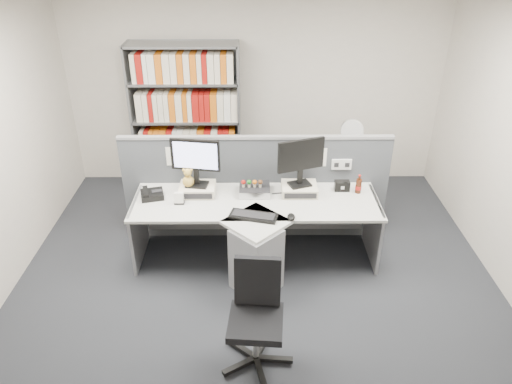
{
  "coord_description": "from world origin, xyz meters",
  "views": [
    {
      "loc": [
        -0.03,
        -3.59,
        3.3
      ],
      "look_at": [
        0.0,
        0.65,
        0.92
      ],
      "focal_mm": 34.0,
      "sensor_mm": 36.0,
      "label": 1
    }
  ],
  "objects_px": {
    "mouse": "(291,217)",
    "filing_cabinet": "(347,179)",
    "desktop_pc": "(255,190)",
    "office_chair": "(256,312)",
    "speaker": "(342,186)",
    "shelving_unit": "(187,122)",
    "desk_fan": "(352,133)",
    "monitor_left": "(195,159)",
    "cola_bottle": "(359,186)",
    "desk": "(256,233)",
    "desk_phone": "(152,194)",
    "monitor_right": "(301,159)",
    "keyboard": "(253,216)",
    "desk_calendar": "(179,199)"
  },
  "relations": [
    {
      "from": "monitor_left",
      "to": "shelving_unit",
      "type": "height_order",
      "value": "shelving_unit"
    },
    {
      "from": "filing_cabinet",
      "to": "desk",
      "type": "bearing_deg",
      "value": -130.61
    },
    {
      "from": "desk_calendar",
      "to": "speaker",
      "type": "relative_size",
      "value": 0.77
    },
    {
      "from": "desk_calendar",
      "to": "office_chair",
      "type": "relative_size",
      "value": 0.14
    },
    {
      "from": "speaker",
      "to": "desk_fan",
      "type": "height_order",
      "value": "desk_fan"
    },
    {
      "from": "monitor_right",
      "to": "office_chair",
      "type": "height_order",
      "value": "monitor_right"
    },
    {
      "from": "filing_cabinet",
      "to": "office_chair",
      "type": "distance_m",
      "value": 2.87
    },
    {
      "from": "shelving_unit",
      "to": "office_chair",
      "type": "distance_m",
      "value": 3.22
    },
    {
      "from": "keyboard",
      "to": "monitor_right",
      "type": "bearing_deg",
      "value": 44.39
    },
    {
      "from": "desk_phone",
      "to": "filing_cabinet",
      "type": "xyz_separation_m",
      "value": [
        2.31,
        1.1,
        -0.41
      ]
    },
    {
      "from": "monitor_left",
      "to": "desk_phone",
      "type": "distance_m",
      "value": 0.62
    },
    {
      "from": "desk_calendar",
      "to": "desk_phone",
      "type": "bearing_deg",
      "value": 157.57
    },
    {
      "from": "desk_calendar",
      "to": "office_chair",
      "type": "bearing_deg",
      "value": -60.01
    },
    {
      "from": "monitor_left",
      "to": "shelving_unit",
      "type": "relative_size",
      "value": 0.26
    },
    {
      "from": "mouse",
      "to": "office_chair",
      "type": "distance_m",
      "value": 1.15
    },
    {
      "from": "keyboard",
      "to": "speaker",
      "type": "bearing_deg",
      "value": 29.5
    },
    {
      "from": "monitor_right",
      "to": "cola_bottle",
      "type": "distance_m",
      "value": 0.72
    },
    {
      "from": "mouse",
      "to": "filing_cabinet",
      "type": "xyz_separation_m",
      "value": [
        0.85,
        1.54,
        -0.39
      ]
    },
    {
      "from": "desk_phone",
      "to": "office_chair",
      "type": "xyz_separation_m",
      "value": [
        1.11,
        -1.51,
        -0.26
      ]
    },
    {
      "from": "desktop_pc",
      "to": "desk_calendar",
      "type": "relative_size",
      "value": 2.59
    },
    {
      "from": "office_chair",
      "to": "speaker",
      "type": "bearing_deg",
      "value": 60.16
    },
    {
      "from": "office_chair",
      "to": "mouse",
      "type": "bearing_deg",
      "value": 71.74
    },
    {
      "from": "desktop_pc",
      "to": "speaker",
      "type": "xyz_separation_m",
      "value": [
        0.95,
        0.06,
        0.01
      ]
    },
    {
      "from": "cola_bottle",
      "to": "desk_fan",
      "type": "xyz_separation_m",
      "value": [
        0.09,
        1.01,
        0.2
      ]
    },
    {
      "from": "desktop_pc",
      "to": "monitor_right",
      "type": "bearing_deg",
      "value": 0.19
    },
    {
      "from": "shelving_unit",
      "to": "monitor_right",
      "type": "bearing_deg",
      "value": -46.92
    },
    {
      "from": "speaker",
      "to": "shelving_unit",
      "type": "relative_size",
      "value": 0.08
    },
    {
      "from": "desktop_pc",
      "to": "cola_bottle",
      "type": "bearing_deg",
      "value": 0.49
    },
    {
      "from": "monitor_right",
      "to": "desk_fan",
      "type": "xyz_separation_m",
      "value": [
        0.73,
        1.02,
        -0.13
      ]
    },
    {
      "from": "desk_calendar",
      "to": "shelving_unit",
      "type": "xyz_separation_m",
      "value": [
        -0.1,
        1.68,
        0.2
      ]
    },
    {
      "from": "desktop_pc",
      "to": "shelving_unit",
      "type": "bearing_deg",
      "value": 121.19
    },
    {
      "from": "keyboard",
      "to": "desk_calendar",
      "type": "distance_m",
      "value": 0.82
    },
    {
      "from": "monitor_left",
      "to": "keyboard",
      "type": "distance_m",
      "value": 0.87
    },
    {
      "from": "desktop_pc",
      "to": "desk_fan",
      "type": "height_order",
      "value": "desk_fan"
    },
    {
      "from": "desk_phone",
      "to": "desk_fan",
      "type": "xyz_separation_m",
      "value": [
        2.31,
        1.1,
        0.24
      ]
    },
    {
      "from": "desk",
      "to": "shelving_unit",
      "type": "relative_size",
      "value": 1.3
    },
    {
      "from": "keyboard",
      "to": "office_chair",
      "type": "xyz_separation_m",
      "value": [
        0.02,
        -1.1,
        -0.24
      ]
    },
    {
      "from": "desktop_pc",
      "to": "office_chair",
      "type": "bearing_deg",
      "value": -89.74
    },
    {
      "from": "desk_phone",
      "to": "shelving_unit",
      "type": "bearing_deg",
      "value": 82.23
    },
    {
      "from": "monitor_right",
      "to": "desktop_pc",
      "type": "xyz_separation_m",
      "value": [
        -0.48,
        -0.0,
        -0.37
      ]
    },
    {
      "from": "desk",
      "to": "filing_cabinet",
      "type": "bearing_deg",
      "value": 49.39
    },
    {
      "from": "keyboard",
      "to": "desk_calendar",
      "type": "bearing_deg",
      "value": 160.46
    },
    {
      "from": "mouse",
      "to": "desk_phone",
      "type": "bearing_deg",
      "value": 163.31
    },
    {
      "from": "monitor_left",
      "to": "office_chair",
      "type": "relative_size",
      "value": 0.57
    },
    {
      "from": "mouse",
      "to": "speaker",
      "type": "bearing_deg",
      "value": 44.4
    },
    {
      "from": "monitor_left",
      "to": "keyboard",
      "type": "height_order",
      "value": "monitor_left"
    },
    {
      "from": "monitor_right",
      "to": "desk_calendar",
      "type": "xyz_separation_m",
      "value": [
        -1.27,
        -0.21,
        -0.36
      ]
    },
    {
      "from": "monitor_left",
      "to": "cola_bottle",
      "type": "height_order",
      "value": "monitor_left"
    },
    {
      "from": "desk_calendar",
      "to": "speaker",
      "type": "height_order",
      "value": "desk_calendar"
    },
    {
      "from": "monitor_left",
      "to": "office_chair",
      "type": "xyz_separation_m",
      "value": [
        0.62,
        -1.59,
        -0.64
      ]
    }
  ]
}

